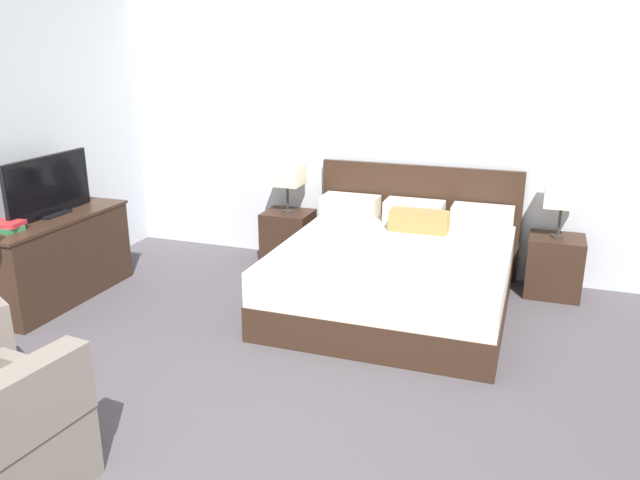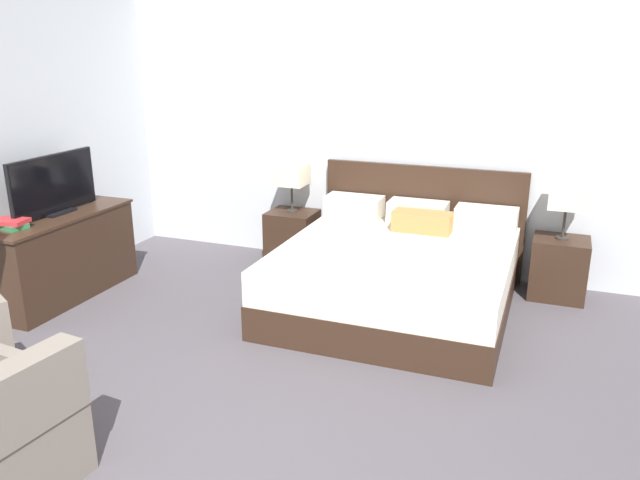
% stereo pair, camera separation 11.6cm
% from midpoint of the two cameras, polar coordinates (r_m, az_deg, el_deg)
% --- Properties ---
extents(wall_back, '(6.89, 0.06, 2.65)m').
position_cam_midpoint_polar(wall_back, '(6.09, 6.05, 9.64)').
color(wall_back, silver).
rests_on(wall_back, ground).
extents(bed, '(1.92, 2.00, 1.05)m').
position_cam_midpoint_polar(bed, '(5.31, 6.30, -2.92)').
color(bed, '#332116').
rests_on(bed, ground).
extents(nightstand_left, '(0.47, 0.42, 0.54)m').
position_cam_midpoint_polar(nightstand_left, '(6.34, -3.45, 0.24)').
color(nightstand_left, '#332116').
rests_on(nightstand_left, ground).
extents(nightstand_right, '(0.47, 0.42, 0.54)m').
position_cam_midpoint_polar(nightstand_right, '(5.88, 20.10, -2.25)').
color(nightstand_right, '#332116').
rests_on(nightstand_right, ground).
extents(table_lamp_left, '(0.30, 0.30, 0.48)m').
position_cam_midpoint_polar(table_lamp_left, '(6.18, -3.55, 5.94)').
color(table_lamp_left, '#332D28').
rests_on(table_lamp_left, nightstand_left).
extents(table_lamp_right, '(0.30, 0.30, 0.48)m').
position_cam_midpoint_polar(table_lamp_right, '(5.71, 20.77, 3.84)').
color(table_lamp_right, '#332D28').
rests_on(table_lamp_right, nightstand_right).
extents(dresser, '(0.57, 1.43, 0.75)m').
position_cam_midpoint_polar(dresser, '(5.90, -23.70, -1.41)').
color(dresser, '#332116').
rests_on(dresser, ground).
extents(tv, '(0.18, 0.94, 0.51)m').
position_cam_midpoint_polar(tv, '(5.78, -24.09, 4.45)').
color(tv, black).
rests_on(tv, dresser).
extents(book_red_cover, '(0.27, 0.20, 0.04)m').
position_cam_midpoint_polar(book_red_cover, '(5.51, -27.27, 0.97)').
color(book_red_cover, '#2D7042').
rests_on(book_red_cover, dresser).
extents(book_blue_cover, '(0.27, 0.21, 0.03)m').
position_cam_midpoint_polar(book_blue_cover, '(5.50, -27.32, 1.34)').
color(book_blue_cover, '#B7282D').
rests_on(book_blue_cover, book_red_cover).
extents(armchair_companion, '(0.76, 0.75, 0.76)m').
position_cam_midpoint_polar(armchair_companion, '(3.57, -27.97, -16.28)').
color(armchair_companion, '#70665B').
rests_on(armchair_companion, ground).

